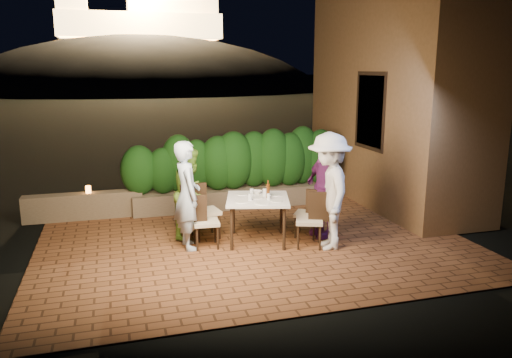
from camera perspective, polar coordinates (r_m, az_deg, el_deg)
name	(u,v)px	position (r m, az deg, el deg)	size (l,w,h in m)	color
ground	(257,245)	(8.31, 0.11, -7.57)	(400.00, 400.00, 0.00)	black
terrace_floor	(249,239)	(8.78, -0.81, -6.83)	(7.00, 6.00, 0.15)	brown
building_wall	(394,84)	(11.11, 15.50, 10.37)	(1.60, 5.00, 5.00)	brown
window_pane	(371,111)	(10.32, 13.05, 7.58)	(0.08, 1.00, 1.40)	black
window_frame	(371,111)	(10.31, 13.01, 7.58)	(0.06, 1.15, 1.55)	black
planter	(235,198)	(10.41, -2.36, -2.13)	(4.20, 0.55, 0.40)	brown
hedge	(235,162)	(10.25, -2.40, 1.93)	(4.00, 0.70, 1.10)	#143E10
parapet	(84,206)	(10.15, -19.08, -2.93)	(2.20, 0.30, 0.50)	brown
hill	(145,121)	(67.96, -12.56, 6.51)	(52.00, 40.00, 22.00)	black
fortress	(140,6)	(68.05, -13.17, 18.73)	(26.00, 8.00, 8.00)	#FFCC7A
dining_table	(258,220)	(8.31, 0.19, -4.69)	(1.01, 1.01, 0.75)	white
plate_nw	(242,202)	(7.97, -1.61, -2.61)	(0.21, 0.21, 0.01)	white
plate_sw	(242,194)	(8.44, -1.56, -1.74)	(0.20, 0.20, 0.01)	white
plate_ne	(276,201)	(8.02, 2.35, -2.52)	(0.20, 0.20, 0.01)	white
plate_se	(275,195)	(8.41, 2.24, -1.80)	(0.21, 0.21, 0.01)	white
plate_centre	(257,198)	(8.22, 0.10, -2.13)	(0.20, 0.20, 0.01)	white
plate_front	(262,203)	(7.88, 0.71, -2.76)	(0.24, 0.24, 0.01)	white
glass_nw	(250,197)	(8.06, -0.69, -2.06)	(0.07, 0.07, 0.11)	silver
glass_sw	(252,192)	(8.39, -0.50, -1.48)	(0.06, 0.06, 0.11)	silver
glass_ne	(269,197)	(8.10, 1.46, -2.02)	(0.06, 0.06, 0.10)	silver
glass_se	(265,192)	(8.34, 1.04, -1.52)	(0.07, 0.07, 0.12)	silver
beer_bottle	(268,189)	(8.19, 1.38, -1.15)	(0.06, 0.06, 0.30)	#52280D
bowl	(257,192)	(8.51, 0.07, -1.49)	(0.18, 0.18, 0.04)	white
chair_left_front	(206,221)	(8.08, -5.73, -4.81)	(0.40, 0.40, 0.87)	black
chair_left_back	(205,210)	(8.52, -5.80, -3.57)	(0.45, 0.45, 0.96)	black
chair_right_front	(309,219)	(8.10, 6.11, -4.61)	(0.42, 0.42, 0.91)	black
chair_right_back	(307,213)	(8.59, 5.83, -3.87)	(0.39, 0.39, 0.84)	black
diner_blue	(187,195)	(7.98, -7.88, -1.85)	(0.64, 0.42, 1.74)	#A7BED7
diner_green	(191,193)	(8.52, -7.42, -1.56)	(0.75, 0.59, 1.55)	#7FB739
diner_white	(329,191)	(7.97, 8.33, -1.39)	(1.21, 0.70, 1.87)	white
diner_purple	(324,188)	(8.54, 7.78, -1.04)	(0.99, 0.41, 1.70)	#662266
parapet_lamp	(88,189)	(10.06, -18.62, -1.14)	(0.10, 0.10, 0.14)	orange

